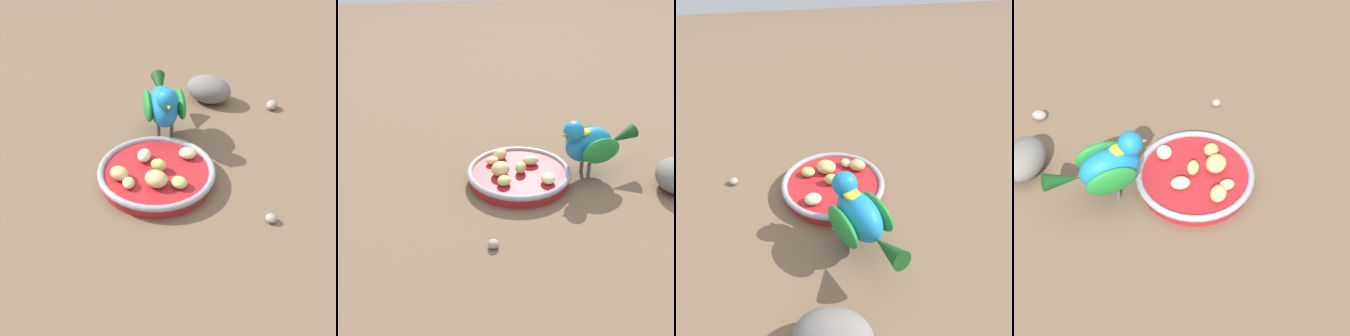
# 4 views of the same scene
# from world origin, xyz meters

# --- Properties ---
(ground_plane) EXTENTS (4.00, 4.00, 0.00)m
(ground_plane) POSITION_xyz_m (0.00, 0.00, 0.00)
(ground_plane) COLOR brown
(feeding_bowl) EXTENTS (0.20, 0.20, 0.03)m
(feeding_bowl) POSITION_xyz_m (0.01, 0.01, 0.01)
(feeding_bowl) COLOR #AD1E23
(feeding_bowl) RESTS_ON ground_plane
(apple_piece_0) EXTENTS (0.05, 0.05, 0.03)m
(apple_piece_0) POSITION_xyz_m (0.05, 0.02, 0.03)
(apple_piece_0) COLOR tan
(apple_piece_0) RESTS_ON feeding_bowl
(apple_piece_1) EXTENTS (0.03, 0.03, 0.02)m
(apple_piece_1) POSITION_xyz_m (0.01, 0.01, 0.03)
(apple_piece_1) COLOR #B2CC66
(apple_piece_1) RESTS_ON feeding_bowl
(apple_piece_2) EXTENTS (0.03, 0.03, 0.01)m
(apple_piece_2) POSITION_xyz_m (0.06, -0.03, 0.03)
(apple_piece_2) COLOR #E5C67F
(apple_piece_2) RESTS_ON feeding_bowl
(apple_piece_3) EXTENTS (0.03, 0.03, 0.02)m
(apple_piece_3) POSITION_xyz_m (-0.04, 0.06, 0.03)
(apple_piece_3) COLOR beige
(apple_piece_3) RESTS_ON feeding_bowl
(apple_piece_4) EXTENTS (0.04, 0.04, 0.02)m
(apple_piece_4) POSITION_xyz_m (0.04, -0.05, 0.03)
(apple_piece_4) COLOR tan
(apple_piece_4) RESTS_ON feeding_bowl
(apple_piece_5) EXTENTS (0.03, 0.02, 0.02)m
(apple_piece_5) POSITION_xyz_m (-0.02, -0.02, 0.03)
(apple_piece_5) COLOR beige
(apple_piece_5) RESTS_ON feeding_bowl
(apple_piece_6) EXTENTS (0.04, 0.04, 0.02)m
(apple_piece_6) POSITION_xyz_m (0.05, 0.05, 0.03)
(apple_piece_6) COLOR #B2CC66
(apple_piece_6) RESTS_ON feeding_bowl
(parrot) EXTENTS (0.17, 0.10, 0.12)m
(parrot) POSITION_xyz_m (-0.13, 0.00, 0.07)
(parrot) COLOR #59544C
(parrot) RESTS_ON ground_plane
(rock_large) EXTENTS (0.10, 0.11, 0.06)m
(rock_large) POSITION_xyz_m (-0.27, 0.07, 0.03)
(rock_large) COLOR slate
(rock_large) RESTS_ON ground_plane
(pebble_0) EXTENTS (0.03, 0.03, 0.02)m
(pebble_0) POSITION_xyz_m (-0.26, 0.21, 0.01)
(pebble_0) COLOR gray
(pebble_0) RESTS_ON ground_plane
(pebble_1) EXTENTS (0.02, 0.02, 0.01)m
(pebble_1) POSITION_xyz_m (0.08, 0.20, 0.01)
(pebble_1) COLOR gray
(pebble_1) RESTS_ON ground_plane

